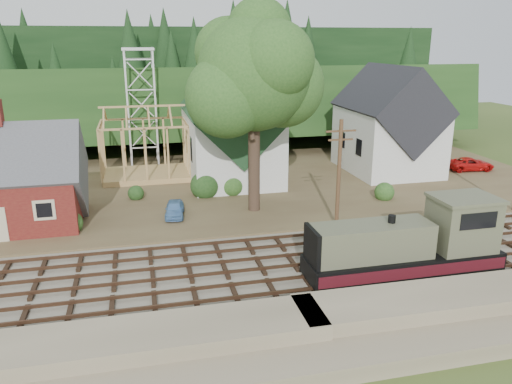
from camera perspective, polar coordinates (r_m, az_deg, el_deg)
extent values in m
plane|color=#384C1E|center=(30.22, 0.44, -8.86)|extent=(140.00, 140.00, 0.00)
cube|color=#7F7259|center=(23.17, 5.73, -17.77)|extent=(64.00, 5.00, 1.60)
cube|color=#726B5B|center=(30.19, 0.44, -8.72)|extent=(64.00, 11.00, 0.16)
cube|color=brown|center=(46.73, -4.85, 0.74)|extent=(64.00, 26.00, 0.30)
cube|color=#1E3F19|center=(69.97, -7.87, 5.98)|extent=(70.00, 28.96, 12.74)
cube|color=black|center=(85.67, -8.98, 7.94)|extent=(80.00, 20.00, 12.00)
cube|color=#5C1517|center=(40.11, -26.49, -0.73)|extent=(10.00, 7.00, 3.80)
cube|color=#4C4C51|center=(39.63, -26.85, 1.89)|extent=(10.80, 7.41, 7.41)
cube|color=silver|center=(48.16, -2.95, 5.38)|extent=(8.00, 12.00, 6.40)
cube|color=#1B3C1F|center=(47.62, -3.01, 9.15)|extent=(8.40, 12.96, 8.40)
cube|color=silver|center=(41.54, -1.51, 10.80)|extent=(2.40, 2.40, 4.00)
cone|color=#1B3C1F|center=(41.31, -1.55, 15.35)|extent=(5.37, 5.37, 2.60)
cube|color=silver|center=(52.51, 14.78, 5.81)|extent=(8.00, 10.00, 6.40)
cube|color=black|center=(52.01, 15.04, 9.27)|extent=(8.40, 10.80, 8.40)
cube|color=tan|center=(50.02, -12.38, 1.97)|extent=(8.00, 6.00, 0.50)
cube|color=tan|center=(48.77, -12.87, 9.53)|extent=(8.00, 0.18, 0.18)
cube|color=silver|center=(53.45, -14.42, 9.07)|extent=(0.18, 0.18, 12.00)
cube|color=silver|center=(53.48, -11.39, 9.27)|extent=(0.18, 0.18, 12.00)
cube|color=silver|center=(56.23, -14.40, 9.44)|extent=(0.18, 0.18, 12.00)
cube|color=silver|center=(56.26, -11.52, 9.63)|extent=(0.18, 0.18, 12.00)
cube|color=silver|center=(54.41, -13.36, 15.63)|extent=(3.20, 3.20, 0.25)
cylinder|color=#38281E|center=(38.43, -0.22, 3.63)|extent=(0.90, 0.90, 8.00)
sphere|color=#28521F|center=(37.46, -0.23, 13.35)|extent=(8.40, 8.40, 8.40)
sphere|color=#28521F|center=(39.14, 3.07, 12.02)|extent=(6.40, 6.40, 6.40)
sphere|color=#28521F|center=(36.37, -3.37, 10.84)|extent=(6.00, 6.00, 6.00)
cylinder|color=#4C331E|center=(35.58, 9.44, 1.81)|extent=(0.28, 0.28, 8.00)
cube|color=#4C331E|center=(34.90, 9.69, 6.88)|extent=(2.20, 0.12, 0.12)
cube|color=#4C331E|center=(35.00, 9.64, 5.92)|extent=(1.80, 0.12, 0.12)
cube|color=black|center=(30.26, 16.35, -8.89)|extent=(11.27, 2.35, 0.33)
cube|color=black|center=(29.97, 16.46, -7.68)|extent=(11.27, 2.72, 1.03)
cube|color=#585C43|center=(28.45, 13.07, -5.46)|extent=(6.76, 2.16, 1.97)
cube|color=#585C43|center=(31.10, 22.51, -3.38)|extent=(3.38, 2.63, 3.00)
cube|color=#585C43|center=(30.63, 22.83, -0.65)|extent=(3.57, 2.82, 0.19)
cube|color=black|center=(29.90, 24.11, -3.03)|extent=(2.25, 0.06, 0.94)
cube|color=#450E16|center=(28.90, 17.81, -8.75)|extent=(11.27, 0.04, 0.66)
cube|color=#450E16|center=(31.06, 15.21, -6.68)|extent=(11.27, 0.04, 0.66)
cylinder|color=black|center=(28.57, 15.25, -3.21)|extent=(0.41, 0.41, 0.66)
imported|color=#5F93CC|center=(38.41, -9.29, -1.92)|extent=(1.78, 3.54, 1.16)
imported|color=red|center=(55.91, 23.30, 2.96)|extent=(4.91, 2.68, 1.31)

